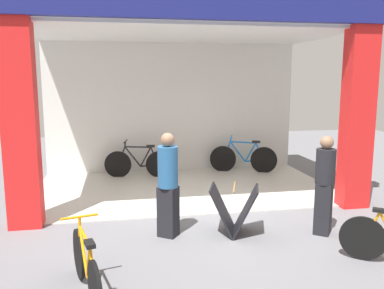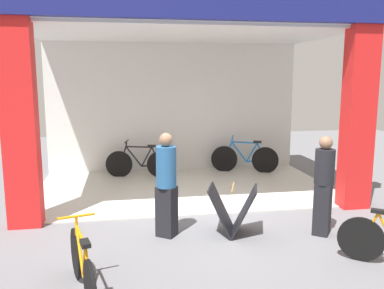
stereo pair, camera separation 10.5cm
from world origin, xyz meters
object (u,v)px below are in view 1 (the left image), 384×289
object	(u,v)px
pedestrian_1	(325,185)
sandwich_board_sign	(234,210)
bicycle_inside_0	(139,163)
bicycle_inside_1	(243,158)
pedestrian_2	(168,184)
bicycle_parked_0	(86,268)

from	to	relation	value
pedestrian_1	sandwich_board_sign	bearing A→B (deg)	170.14
bicycle_inside_0	sandwich_board_sign	distance (m)	4.14
bicycle_inside_1	pedestrian_2	bearing A→B (deg)	-122.31
bicycle_parked_0	sandwich_board_sign	xyz separation A→B (m)	(2.17, 1.50, 0.04)
bicycle_inside_0	pedestrian_2	distance (m)	3.88
bicycle_inside_0	pedestrian_1	world-z (taller)	pedestrian_1
bicycle_parked_0	bicycle_inside_1	bearing A→B (deg)	56.78
bicycle_inside_0	bicycle_inside_1	xyz separation A→B (m)	(2.72, 0.06, 0.01)
sandwich_board_sign	pedestrian_1	xyz separation A→B (m)	(1.40, -0.24, 0.41)
bicycle_inside_0	sandwich_board_sign	bearing A→B (deg)	-71.75
bicycle_inside_0	pedestrian_2	bearing A→B (deg)	-86.16
bicycle_parked_0	pedestrian_2	size ratio (longest dim) A/B	0.94
pedestrian_1	pedestrian_2	distance (m)	2.47
bicycle_inside_0	pedestrian_1	xyz separation A→B (m)	(2.70, -4.18, 0.43)
pedestrian_2	sandwich_board_sign	bearing A→B (deg)	-5.07
bicycle_inside_1	sandwich_board_sign	xyz separation A→B (m)	(-1.42, -3.99, 0.00)
bicycle_inside_1	sandwich_board_sign	bearing A→B (deg)	-109.67
sandwich_board_sign	bicycle_inside_0	bearing A→B (deg)	108.25
bicycle_inside_0	sandwich_board_sign	size ratio (longest dim) A/B	1.85
bicycle_inside_0	bicycle_parked_0	world-z (taller)	bicycle_inside_0
bicycle_inside_1	sandwich_board_sign	world-z (taller)	bicycle_inside_1
bicycle_parked_0	pedestrian_1	size ratio (longest dim) A/B	0.97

